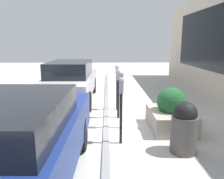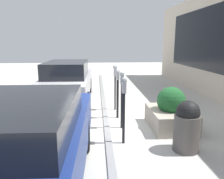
# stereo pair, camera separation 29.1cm
# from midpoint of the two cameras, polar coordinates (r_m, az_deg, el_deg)

# --- Properties ---
(ground_plane) EXTENTS (40.00, 40.00, 0.00)m
(ground_plane) POSITION_cam_midpoint_polar(r_m,az_deg,el_deg) (6.47, 0.51, -8.80)
(ground_plane) COLOR beige
(curb_strip) EXTENTS (19.00, 0.16, 0.04)m
(curb_strip) POSITION_cam_midpoint_polar(r_m,az_deg,el_deg) (6.46, -0.21, -8.64)
(curb_strip) COLOR gray
(curb_strip) RESTS_ON ground_plane
(parking_meter_nearest) EXTENTS (0.16, 0.13, 1.56)m
(parking_meter_nearest) POSITION_cam_midpoint_polar(r_m,az_deg,el_deg) (4.92, 4.09, -2.65)
(parking_meter_nearest) COLOR black
(parking_meter_nearest) RESTS_ON ground_plane
(parking_meter_second) EXTENTS (0.15, 0.13, 1.57)m
(parking_meter_second) POSITION_cam_midpoint_polar(r_m,az_deg,el_deg) (5.84, 3.87, -0.32)
(parking_meter_second) COLOR black
(parking_meter_second) RESTS_ON ground_plane
(parking_meter_middle) EXTENTS (0.14, 0.12, 1.53)m
(parking_meter_middle) POSITION_cam_midpoint_polar(r_m,az_deg,el_deg) (6.66, 2.93, 0.33)
(parking_meter_middle) COLOR black
(parking_meter_middle) RESTS_ON ground_plane
(parking_meter_fourth) EXTENTS (0.16, 0.14, 1.58)m
(parking_meter_fourth) POSITION_cam_midpoint_polar(r_m,az_deg,el_deg) (7.46, 2.43, 3.23)
(parking_meter_fourth) COLOR black
(parking_meter_fourth) RESTS_ON ground_plane
(planter_box) EXTENTS (1.49, 1.10, 1.15)m
(planter_box) POSITION_cam_midpoint_polar(r_m,az_deg,el_deg) (6.19, 16.39, -6.00)
(planter_box) COLOR #A39989
(planter_box) RESTS_ON ground_plane
(parked_car_front) EXTENTS (4.37, 2.02, 1.54)m
(parked_car_front) POSITION_cam_midpoint_polar(r_m,az_deg,el_deg) (3.67, -22.62, -12.65)
(parked_car_front) COLOR navy
(parked_car_front) RESTS_ON ground_plane
(parked_car_middle) EXTENTS (4.80, 1.79, 1.61)m
(parked_car_middle) POSITION_cam_midpoint_polar(r_m,az_deg,el_deg) (8.84, -9.70, 2.37)
(parked_car_middle) COLOR #B7B7BC
(parked_car_middle) RESTS_ON ground_plane
(trash_bin) EXTENTS (0.55, 0.55, 1.12)m
(trash_bin) POSITION_cam_midpoint_polar(r_m,az_deg,el_deg) (4.96, 20.00, -9.32)
(trash_bin) COLOR #514C47
(trash_bin) RESTS_ON ground_plane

